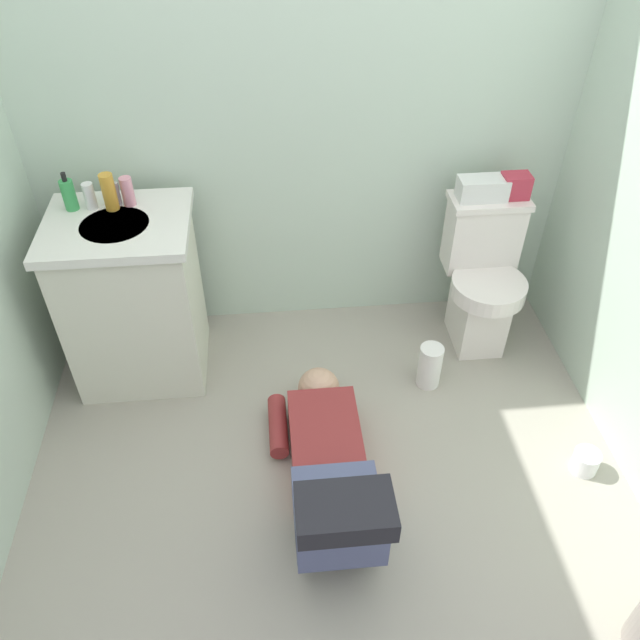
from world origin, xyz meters
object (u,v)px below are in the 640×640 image
(toilet, at_px, (482,277))
(soap_dispenser, at_px, (69,194))
(bottle_pink, at_px, (128,191))
(person_plumber, at_px, (329,472))
(bottle_amber, at_px, (109,192))
(bottle_white, at_px, (90,196))
(faucet, at_px, (117,194))
(toilet_paper_roll, at_px, (585,461))
(paper_towel_roll, at_px, (430,366))
(vanity_cabinet, at_px, (134,298))
(toiletry_bag, at_px, (515,186))
(tissue_box, at_px, (482,188))

(toilet, xyz_separation_m, soap_dispenser, (-1.82, 0.05, 0.52))
(soap_dispenser, distance_m, bottle_pink, 0.24)
(person_plumber, xyz_separation_m, bottle_amber, (-0.82, 0.95, 0.72))
(person_plumber, height_order, bottle_white, bottle_white)
(faucet, height_order, bottle_white, bottle_white)
(faucet, bearing_deg, bottle_white, -168.60)
(soap_dispenser, height_order, toilet_paper_roll, soap_dispenser)
(paper_towel_roll, bearing_deg, toilet_paper_roll, -45.68)
(toilet, bearing_deg, soap_dispenser, 178.32)
(vanity_cabinet, distance_m, toiletry_bag, 1.79)
(toilet, bearing_deg, bottle_white, 178.29)
(tissue_box, relative_size, toiletry_bag, 1.77)
(bottle_amber, bearing_deg, bottle_pink, 22.21)
(person_plumber, bearing_deg, bottle_white, 133.28)
(toilet, height_order, vanity_cabinet, vanity_cabinet)
(person_plumber, height_order, soap_dispenser, soap_dispenser)
(toilet, bearing_deg, toilet_paper_roll, -74.79)
(faucet, distance_m, toilet_paper_roll, 2.25)
(vanity_cabinet, bearing_deg, toiletry_bag, 5.17)
(bottle_white, height_order, paper_towel_roll, bottle_white)
(bottle_white, bearing_deg, toilet_paper_roll, -24.97)
(faucet, distance_m, soap_dispenser, 0.19)
(person_plumber, xyz_separation_m, bottle_white, (-0.90, 0.96, 0.70))
(soap_dispenser, bearing_deg, toiletry_bag, 1.10)
(toiletry_bag, distance_m, toilet_paper_roll, 1.23)
(bottle_white, bearing_deg, vanity_cabinet, -47.69)
(soap_dispenser, height_order, bottle_amber, soap_dispenser)
(faucet, distance_m, paper_towel_roll, 1.58)
(faucet, distance_m, person_plumber, 1.44)
(vanity_cabinet, distance_m, bottle_pink, 0.48)
(tissue_box, bearing_deg, toiletry_bag, 0.00)
(bottle_amber, xyz_separation_m, bottle_pink, (0.07, 0.03, -0.02))
(vanity_cabinet, distance_m, toilet_paper_roll, 2.07)
(toiletry_bag, relative_size, bottle_pink, 1.00)
(person_plumber, relative_size, soap_dispenser, 6.42)
(toilet, height_order, toiletry_bag, toiletry_bag)
(toilet, relative_size, bottle_amber, 4.76)
(bottle_amber, bearing_deg, toilet_paper_roll, -25.63)
(soap_dispenser, relative_size, bottle_amber, 1.05)
(paper_towel_roll, height_order, toilet_paper_roll, paper_towel_roll)
(bottle_pink, bearing_deg, faucet, 170.73)
(faucet, bearing_deg, person_plumber, -50.97)
(tissue_box, distance_m, bottle_amber, 1.61)
(toilet, relative_size, person_plumber, 0.70)
(tissue_box, distance_m, toiletry_bag, 0.15)
(bottle_amber, bearing_deg, tissue_box, 1.85)
(person_plumber, relative_size, paper_towel_roll, 4.74)
(toilet_paper_roll, bearing_deg, toilet, 105.21)
(vanity_cabinet, height_order, toilet_paper_roll, vanity_cabinet)
(toiletry_bag, distance_m, bottle_amber, 1.76)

